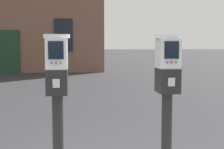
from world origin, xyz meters
name	(u,v)px	position (x,y,z in m)	size (l,w,h in m)	color
parking_meter_near_kerb	(57,87)	(-0.33, -0.34, 1.09)	(0.22, 0.25, 1.38)	black
parking_meter_twin_adjacent	(167,85)	(0.59, -0.34, 1.09)	(0.22, 0.25, 1.38)	black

